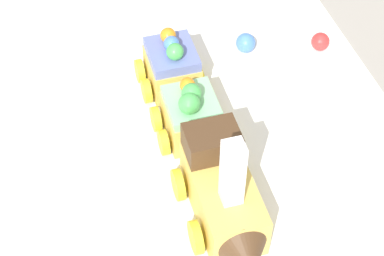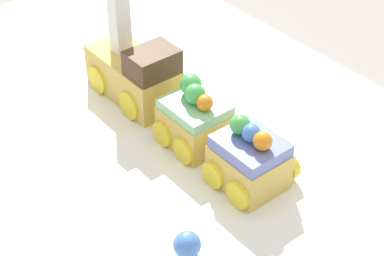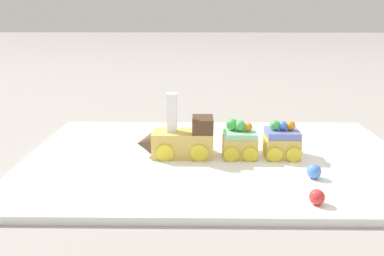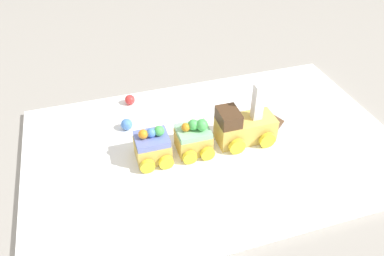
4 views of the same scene
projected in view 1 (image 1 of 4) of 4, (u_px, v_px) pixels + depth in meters
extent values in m
plane|color=gray|center=(203.00, 169.00, 0.65)|extent=(10.00, 10.00, 0.00)
cube|color=white|center=(203.00, 166.00, 0.64)|extent=(0.69, 0.44, 0.01)
cube|color=#E0BC56|center=(218.00, 198.00, 0.58)|extent=(0.11, 0.05, 0.05)
cube|color=#4C331E|center=(208.00, 143.00, 0.58)|extent=(0.04, 0.05, 0.03)
cube|color=white|center=(226.00, 193.00, 0.54)|extent=(0.02, 0.02, 0.02)
cube|color=white|center=(227.00, 181.00, 0.53)|extent=(0.02, 0.02, 0.02)
cube|color=white|center=(228.00, 168.00, 0.52)|extent=(0.02, 0.02, 0.02)
cube|color=white|center=(229.00, 154.00, 0.50)|extent=(0.02, 0.02, 0.02)
cylinder|color=yellow|center=(196.00, 237.00, 0.56)|extent=(0.03, 0.01, 0.03)
cylinder|color=yellow|center=(260.00, 222.00, 0.57)|extent=(0.03, 0.01, 0.03)
cylinder|color=yellow|center=(178.00, 185.00, 0.60)|extent=(0.03, 0.01, 0.03)
cylinder|color=yellow|center=(238.00, 171.00, 0.61)|extent=(0.03, 0.01, 0.03)
cube|color=#E0BC56|center=(188.00, 121.00, 0.65)|extent=(0.06, 0.05, 0.04)
cube|color=#93DBA3|center=(188.00, 105.00, 0.63)|extent=(0.06, 0.05, 0.01)
sphere|color=orange|center=(183.00, 86.00, 0.63)|extent=(0.02, 0.02, 0.02)
sphere|color=#4CBC56|center=(191.00, 93.00, 0.62)|extent=(0.02, 0.02, 0.02)
sphere|color=#4CBC56|center=(189.00, 104.00, 0.61)|extent=(0.02, 0.02, 0.02)
cylinder|color=yellow|center=(164.00, 142.00, 0.64)|extent=(0.03, 0.01, 0.03)
cylinder|color=yellow|center=(221.00, 130.00, 0.65)|extent=(0.03, 0.01, 0.03)
cylinder|color=yellow|center=(156.00, 119.00, 0.66)|extent=(0.03, 0.01, 0.03)
cylinder|color=yellow|center=(211.00, 108.00, 0.67)|extent=(0.03, 0.01, 0.03)
cube|color=#E0BC56|center=(169.00, 72.00, 0.70)|extent=(0.06, 0.05, 0.04)
cube|color=#6B7AC6|center=(169.00, 55.00, 0.68)|extent=(0.06, 0.05, 0.01)
sphere|color=orange|center=(171.00, 35.00, 0.68)|extent=(0.02, 0.02, 0.02)
sphere|color=#4C84E0|center=(168.00, 44.00, 0.67)|extent=(0.02, 0.02, 0.02)
sphere|color=#4CBC56|center=(171.00, 52.00, 0.66)|extent=(0.02, 0.02, 0.02)
cylinder|color=yellow|center=(147.00, 91.00, 0.69)|extent=(0.03, 0.01, 0.03)
cylinder|color=yellow|center=(200.00, 81.00, 0.70)|extent=(0.03, 0.01, 0.03)
cylinder|color=yellow|center=(140.00, 71.00, 0.71)|extent=(0.03, 0.01, 0.03)
cylinder|color=yellow|center=(191.00, 61.00, 0.72)|extent=(0.03, 0.01, 0.03)
sphere|color=red|center=(320.00, 42.00, 0.74)|extent=(0.02, 0.02, 0.02)
sphere|color=#4C84E0|center=(246.00, 43.00, 0.74)|extent=(0.02, 0.02, 0.02)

